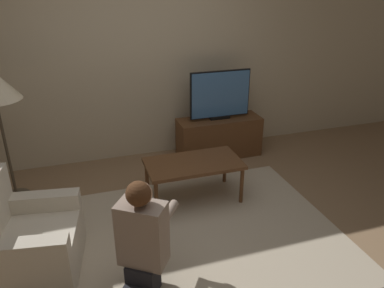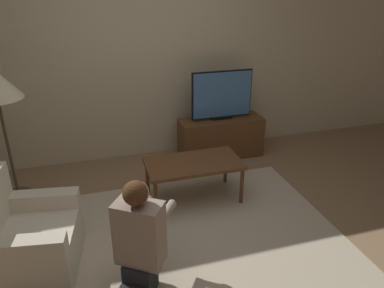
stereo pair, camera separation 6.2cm
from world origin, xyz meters
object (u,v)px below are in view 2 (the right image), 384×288
Objects in this scene: coffee_table at (194,166)px; person_kneeling at (139,240)px; armchair at (25,242)px; tv at (222,95)px.

person_kneeling reaches higher than coffee_table.
armchair reaches higher than coffee_table.
tv is 0.91× the size of armchair.
armchair is (-2.23, -1.54, -0.56)m from tv.
armchair is at bearing -145.33° from tv.
person_kneeling is (-1.40, -2.02, -0.37)m from tv.
person_kneeling reaches higher than armchair.
tv reaches higher than coffee_table.
armchair is at bearing -158.77° from coffee_table.
coffee_table is 1.70m from armchair.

